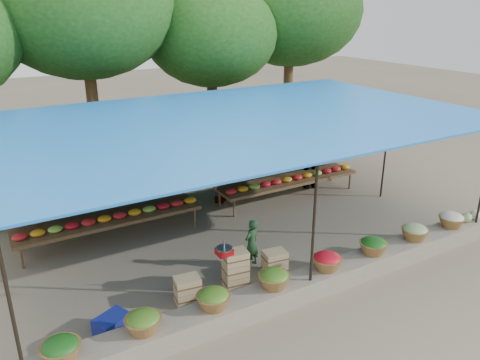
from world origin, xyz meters
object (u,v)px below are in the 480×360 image
weighing_scale (224,251)px  vendor_seated (252,243)px  blue_crate_back (112,325)px  crate_counter (234,273)px

weighing_scale → vendor_seated: (0.91, 0.52, -0.33)m
weighing_scale → vendor_seated: bearing=29.6°
weighing_scale → blue_crate_back: weighing_scale is taller
weighing_scale → blue_crate_back: bearing=-175.7°
blue_crate_back → crate_counter: bearing=-20.5°
vendor_seated → blue_crate_back: size_ratio=1.93×
weighing_scale → blue_crate_back: (-2.19, -0.17, -0.69)m
weighing_scale → vendor_seated: size_ratio=0.31×
crate_counter → vendor_seated: bearing=36.5°
vendor_seated → weighing_scale: bearing=8.2°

